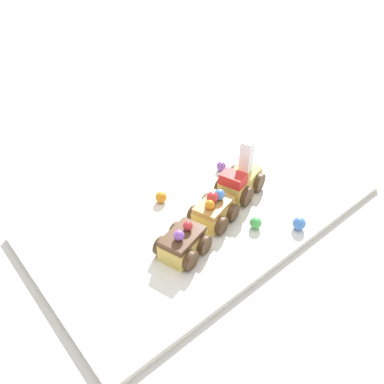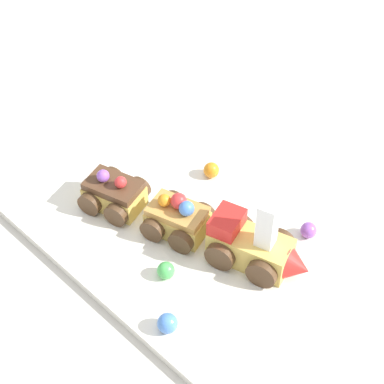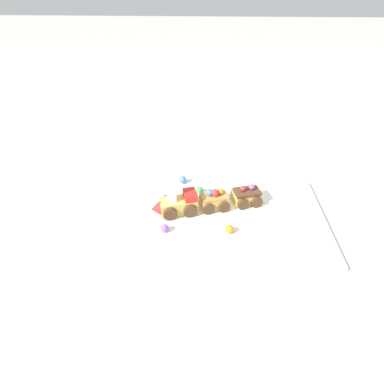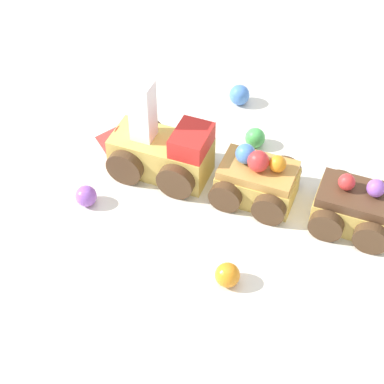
% 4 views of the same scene
% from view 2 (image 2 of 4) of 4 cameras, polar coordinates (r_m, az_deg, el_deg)
% --- Properties ---
extents(ground_plane, '(10.00, 10.00, 0.00)m').
position_cam_2_polar(ground_plane, '(0.86, 1.02, -3.25)').
color(ground_plane, beige).
extents(display_board, '(0.64, 0.35, 0.01)m').
position_cam_2_polar(display_board, '(0.85, 1.02, -2.98)').
color(display_board, white).
rests_on(display_board, ground_plane).
extents(cake_train_locomotive, '(0.13, 0.09, 0.11)m').
position_cam_2_polar(cake_train_locomotive, '(0.79, 5.72, -4.89)').
color(cake_train_locomotive, '#E0BC56').
rests_on(cake_train_locomotive, display_board).
extents(cake_car_caramel, '(0.09, 0.09, 0.06)m').
position_cam_2_polar(cake_car_caramel, '(0.82, -1.28, -2.36)').
color(cake_car_caramel, '#E0BC56').
rests_on(cake_car_caramel, display_board).
extents(cake_car_chocolate, '(0.09, 0.09, 0.06)m').
position_cam_2_polar(cake_car_chocolate, '(0.86, -6.93, -0.15)').
color(cake_car_chocolate, '#E0BC56').
rests_on(cake_car_chocolate, display_board).
extents(gumball_purple, '(0.02, 0.02, 0.02)m').
position_cam_2_polar(gumball_purple, '(0.84, 10.32, -3.36)').
color(gumball_purple, '#9956C6').
rests_on(gumball_purple, display_board).
extents(gumball_blue, '(0.02, 0.02, 0.02)m').
position_cam_2_polar(gumball_blue, '(0.74, -2.20, -11.57)').
color(gumball_blue, '#4C84E0').
rests_on(gumball_blue, display_board).
extents(gumball_orange, '(0.02, 0.02, 0.02)m').
position_cam_2_polar(gumball_orange, '(0.90, 1.73, 1.96)').
color(gumball_orange, orange).
rests_on(gumball_orange, display_board).
extents(gumball_green, '(0.02, 0.02, 0.02)m').
position_cam_2_polar(gumball_green, '(0.78, -2.34, -6.98)').
color(gumball_green, '#4CBC56').
rests_on(gumball_green, display_board).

